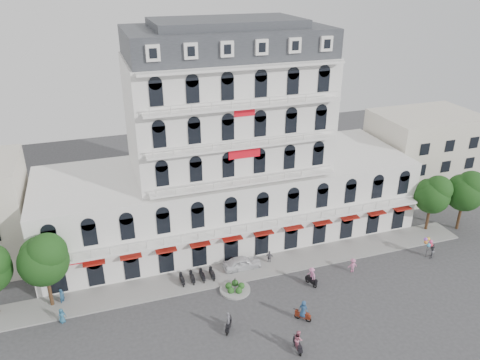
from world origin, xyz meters
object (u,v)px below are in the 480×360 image
object	(u,v)px
balloon_vendor	(431,248)
rider_southwest	(298,341)
parked_car	(242,263)
rider_center	(311,276)
rider_west	(228,323)
rider_east	(303,311)

from	to	relation	value
balloon_vendor	rider_southwest	bearing A→B (deg)	-157.80
parked_car	balloon_vendor	distance (m)	21.86
rider_center	rider_west	bearing A→B (deg)	-87.43
rider_southwest	rider_east	distance (m)	4.01
parked_car	rider_center	distance (m)	7.89
rider_west	balloon_vendor	size ratio (longest dim) A/B	0.88
parked_car	balloon_vendor	xyz separation A→B (m)	(21.32, -4.79, 0.52)
rider_center	balloon_vendor	bearing A→B (deg)	73.75
rider_southwest	rider_east	bearing A→B (deg)	-28.66
rider_southwest	rider_center	distance (m)	9.65
balloon_vendor	rider_west	bearing A→B (deg)	-170.90
rider_southwest	rider_center	bearing A→B (deg)	-29.98
rider_west	rider_southwest	distance (m)	6.63
parked_car	rider_west	xyz separation A→B (m)	(-4.34, -8.90, 0.23)
rider_east	rider_center	xyz separation A→B (m)	(3.16, 4.67, 0.00)
rider_east	rider_center	bearing A→B (deg)	-80.78
rider_west	rider_southwest	world-z (taller)	rider_southwest
parked_car	rider_west	size ratio (longest dim) A/B	2.01
rider_west	rider_center	world-z (taller)	rider_center
rider_east	parked_car	bearing A→B (deg)	-30.62
rider_center	balloon_vendor	xyz separation A→B (m)	(15.34, 0.34, 0.11)
rider_east	balloon_vendor	xyz separation A→B (m)	(18.50, 5.01, 0.11)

